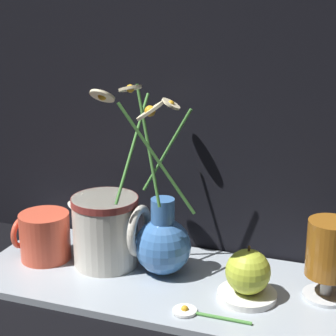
% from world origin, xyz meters
% --- Properties ---
extents(ground_plane, '(6.00, 6.00, 0.00)m').
position_xyz_m(ground_plane, '(0.00, 0.00, 0.00)').
color(ground_plane, black).
extents(shelf, '(0.66, 0.26, 0.01)m').
position_xyz_m(shelf, '(0.00, 0.00, 0.01)').
color(shelf, '#9EA8B2').
rests_on(shelf, ground_plane).
extents(vase_with_flowers, '(0.20, 0.23, 0.32)m').
position_xyz_m(vase_with_flowers, '(-0.02, 0.02, 0.08)').
color(vase_with_flowers, '#3F72B7').
rests_on(vase_with_flowers, shelf).
extents(yellow_mug, '(0.10, 0.09, 0.08)m').
position_xyz_m(yellow_mug, '(-0.24, -0.00, 0.05)').
color(yellow_mug, '#DB5138').
rests_on(yellow_mug, shelf).
extents(ceramic_pitcher, '(0.14, 0.11, 0.13)m').
position_xyz_m(ceramic_pitcher, '(-0.12, 0.02, 0.08)').
color(ceramic_pitcher, beige).
rests_on(ceramic_pitcher, shelf).
extents(tea_glass, '(0.07, 0.07, 0.13)m').
position_xyz_m(tea_glass, '(0.24, 0.02, 0.09)').
color(tea_glass, silver).
rests_on(tea_glass, shelf).
extents(saucer_plate, '(0.09, 0.09, 0.01)m').
position_xyz_m(saucer_plate, '(0.13, -0.02, 0.02)').
color(saucer_plate, white).
rests_on(saucer_plate, shelf).
extents(orange_fruit, '(0.07, 0.07, 0.08)m').
position_xyz_m(orange_fruit, '(0.13, -0.02, 0.06)').
color(orange_fruit, '#B7C638').
rests_on(orange_fruit, saucer_plate).
extents(loose_daisy, '(0.12, 0.04, 0.01)m').
position_xyz_m(loose_daisy, '(0.07, -0.09, 0.02)').
color(loose_daisy, '#4C8E3D').
rests_on(loose_daisy, shelf).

